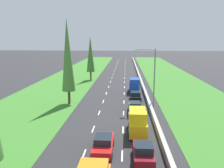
{
  "coord_description": "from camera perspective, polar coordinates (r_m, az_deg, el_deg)",
  "views": [
    {
      "loc": [
        1.98,
        -3.76,
        10.34
      ],
      "look_at": [
        -0.75,
        40.91,
        1.48
      ],
      "focal_mm": 36.15,
      "sensor_mm": 36.0,
      "label": 1
    }
  ],
  "objects": [
    {
      "name": "yellow_van_right_lane",
      "position": [
        25.47,
        6.46,
        -9.43
      ],
      "size": [
        1.96,
        4.9,
        2.82
      ],
      "color": "yellow",
      "rests_on": "ground"
    },
    {
      "name": "median_barrier",
      "position": [
        64.63,
        6.77,
        2.3
      ],
      "size": [
        0.44,
        120.0,
        0.85
      ],
      "primitive_type": "cube",
      "color": "#9E9B93",
      "rests_on": "ground"
    },
    {
      "name": "black_sedan_right_lane",
      "position": [
        38.9,
        5.95,
        -3.04
      ],
      "size": [
        1.82,
        4.5,
        1.64
      ],
      "color": "black",
      "rests_on": "ground"
    },
    {
      "name": "street_light_mast",
      "position": [
        34.93,
        10.13,
        2.61
      ],
      "size": [
        3.2,
        0.28,
        9.0
      ],
      "color": "gray",
      "rests_on": "ground"
    },
    {
      "name": "lane_markings",
      "position": [
        64.62,
        1.7,
        1.99
      ],
      "size": [
        3.64,
        116.0,
        0.01
      ],
      "color": "white",
      "rests_on": "ground"
    },
    {
      "name": "red_sedan_centre_lane",
      "position": [
        21.68,
        -2.18,
        -14.88
      ],
      "size": [
        1.82,
        4.5,
        1.64
      ],
      "color": "red",
      "rests_on": "ground"
    },
    {
      "name": "grass_verge_right",
      "position": [
        65.76,
        14.31,
        1.82
      ],
      "size": [
        14.0,
        140.0,
        0.04
      ],
      "primitive_type": "cube",
      "color": "#387528",
      "rests_on": "ground"
    },
    {
      "name": "poplar_tree_second",
      "position": [
        36.42,
        -11.16,
        7.08
      ],
      "size": [
        2.14,
        2.14,
        13.61
      ],
      "color": "#4C3823",
      "rests_on": "ground"
    },
    {
      "name": "ground_plane",
      "position": [
        64.62,
        1.7,
        1.99
      ],
      "size": [
        300.0,
        300.0,
        0.0
      ],
      "primitive_type": "plane",
      "color": "#28282B",
      "rests_on": "ground"
    },
    {
      "name": "maroon_hatchback_right_lane",
      "position": [
        20.3,
        7.92,
        -16.83
      ],
      "size": [
        1.74,
        3.9,
        1.72
      ],
      "color": "maroon",
      "rests_on": "ground"
    },
    {
      "name": "grass_verge_left",
      "position": [
        66.22,
        -9.31,
        2.08
      ],
      "size": [
        14.0,
        140.0,
        0.04
      ],
      "primitive_type": "cube",
      "color": "#387528",
      "rests_on": "ground"
    },
    {
      "name": "poplar_tree_third",
      "position": [
        58.03,
        -5.47,
        7.49
      ],
      "size": [
        2.08,
        2.08,
        11.17
      ],
      "color": "#4C3823",
      "rests_on": "ground"
    },
    {
      "name": "green_sedan_right_lane",
      "position": [
        32.46,
        5.83,
        -5.93
      ],
      "size": [
        1.82,
        4.5,
        1.64
      ],
      "color": "#237A33",
      "rests_on": "ground"
    },
    {
      "name": "blue_van_right_lane",
      "position": [
        44.84,
        5.63,
        -0.36
      ],
      "size": [
        1.96,
        4.9,
        2.82
      ],
      "color": "#1E47B7",
      "rests_on": "ground"
    }
  ]
}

